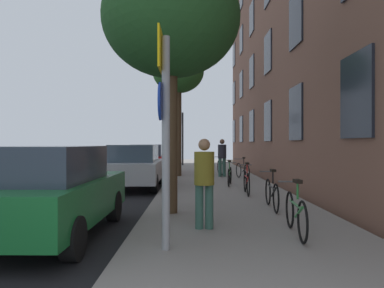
% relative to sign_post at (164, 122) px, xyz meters
% --- Properties ---
extents(ground_plane, '(41.80, 41.80, 0.00)m').
position_rel_sign_post_xyz_m(ground_plane, '(-2.07, 10.83, -2.00)').
color(ground_plane, '#332D28').
extents(road_asphalt, '(7.00, 38.00, 0.01)m').
position_rel_sign_post_xyz_m(road_asphalt, '(-4.17, 10.83, -1.99)').
color(road_asphalt, black).
rests_on(road_asphalt, ground).
extents(sidewalk, '(4.20, 38.00, 0.12)m').
position_rel_sign_post_xyz_m(sidewalk, '(1.43, 10.83, -1.94)').
color(sidewalk, gray).
rests_on(sidewalk, ground).
extents(sign_post, '(0.16, 0.60, 3.23)m').
position_rel_sign_post_xyz_m(sign_post, '(0.00, 0.00, 0.00)').
color(sign_post, gray).
rests_on(sign_post, sidewalk).
extents(traffic_light, '(0.43, 0.24, 3.81)m').
position_rel_sign_post_xyz_m(traffic_light, '(-0.37, 20.33, 0.72)').
color(traffic_light, black).
rests_on(traffic_light, sidewalk).
extents(tree_near, '(3.10, 3.10, 5.69)m').
position_rel_sign_post_xyz_m(tree_near, '(-0.06, 2.75, 2.46)').
color(tree_near, '#4C3823').
rests_on(tree_near, sidewalk).
extents(tree_far, '(2.50, 2.50, 6.14)m').
position_rel_sign_post_xyz_m(tree_far, '(-0.26, 11.87, 3.10)').
color(tree_far, '#4C3823').
rests_on(tree_far, sidewalk).
extents(bicycle_0, '(0.42, 1.72, 0.96)m').
position_rel_sign_post_xyz_m(bicycle_0, '(2.17, 0.82, -1.50)').
color(bicycle_0, black).
rests_on(bicycle_0, sidewalk).
extents(bicycle_1, '(0.42, 1.74, 0.96)m').
position_rel_sign_post_xyz_m(bicycle_1, '(2.31, 3.22, -1.50)').
color(bicycle_1, black).
rests_on(bicycle_1, sidewalk).
extents(bicycle_2, '(0.42, 1.65, 0.99)m').
position_rel_sign_post_xyz_m(bicycle_2, '(2.08, 5.62, -1.49)').
color(bicycle_2, black).
rests_on(bicycle_2, sidewalk).
extents(bicycle_3, '(0.46, 1.60, 0.94)m').
position_rel_sign_post_xyz_m(bicycle_3, '(1.82, 8.02, -1.51)').
color(bicycle_3, black).
rests_on(bicycle_3, sidewalk).
extents(bicycle_4, '(0.51, 1.70, 0.96)m').
position_rel_sign_post_xyz_m(bicycle_4, '(2.65, 10.42, -1.50)').
color(bicycle_4, black).
rests_on(bicycle_4, sidewalk).
extents(bicycle_5, '(0.42, 1.69, 0.97)m').
position_rel_sign_post_xyz_m(bicycle_5, '(1.85, 12.82, -1.50)').
color(bicycle_5, black).
rests_on(bicycle_5, sidewalk).
extents(pedestrian_0, '(0.51, 0.51, 1.65)m').
position_rel_sign_post_xyz_m(pedestrian_0, '(0.63, 1.26, -0.94)').
color(pedestrian_0, '#33594C').
rests_on(pedestrian_0, sidewalk).
extents(pedestrian_1, '(0.55, 0.55, 1.77)m').
position_rel_sign_post_xyz_m(pedestrian_1, '(1.83, 11.46, -0.87)').
color(pedestrian_1, '#33594C').
rests_on(pedestrian_1, sidewalk).
extents(car_0, '(1.94, 4.06, 1.62)m').
position_rel_sign_post_xyz_m(car_0, '(-2.13, 1.04, -1.16)').
color(car_0, '#19662D').
rests_on(car_0, road_asphalt).
extents(car_1, '(1.92, 4.19, 1.62)m').
position_rel_sign_post_xyz_m(car_1, '(-1.70, 7.89, -1.16)').
color(car_1, '#B7B7BC').
rests_on(car_1, road_asphalt).
extents(car_2, '(1.92, 4.11, 1.62)m').
position_rel_sign_post_xyz_m(car_2, '(-1.95, 13.86, -1.16)').
color(car_2, red).
rests_on(car_2, road_asphalt).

